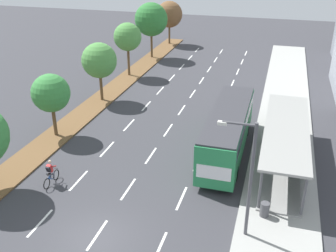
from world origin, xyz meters
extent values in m
plane|color=#38383D|center=(0.00, 0.00, 0.00)|extent=(140.00, 140.00, 0.00)
cube|color=brown|center=(-8.30, 20.00, 0.06)|extent=(2.60, 52.00, 0.12)
cube|color=#9E9E99|center=(9.25, 20.00, 0.07)|extent=(4.50, 52.00, 0.15)
cube|color=white|center=(-3.50, 0.23, 0.00)|extent=(0.14, 2.47, 0.01)
cube|color=white|center=(-3.50, 4.72, 0.00)|extent=(0.14, 2.47, 0.01)
cube|color=white|center=(-3.50, 9.22, 0.00)|extent=(0.14, 2.47, 0.01)
cube|color=white|center=(-3.50, 13.71, 0.00)|extent=(0.14, 2.47, 0.01)
cube|color=white|center=(-3.50, 18.20, 0.00)|extent=(0.14, 2.47, 0.01)
cube|color=white|center=(-3.50, 22.70, 0.00)|extent=(0.14, 2.47, 0.01)
cube|color=white|center=(-3.50, 27.19, 0.00)|extent=(0.14, 2.47, 0.01)
cube|color=white|center=(-3.50, 31.69, 0.00)|extent=(0.14, 2.47, 0.01)
cube|color=white|center=(-3.50, 36.18, 0.00)|extent=(0.14, 2.47, 0.01)
cube|color=white|center=(-3.50, 40.67, 0.00)|extent=(0.14, 2.47, 0.01)
cube|color=white|center=(0.00, 0.23, 0.00)|extent=(0.14, 2.47, 0.01)
cube|color=white|center=(0.00, 4.72, 0.00)|extent=(0.14, 2.47, 0.01)
cube|color=white|center=(0.00, 9.22, 0.00)|extent=(0.14, 2.47, 0.01)
cube|color=white|center=(0.00, 13.71, 0.00)|extent=(0.14, 2.47, 0.01)
cube|color=white|center=(0.00, 18.20, 0.00)|extent=(0.14, 2.47, 0.01)
cube|color=white|center=(0.00, 22.70, 0.00)|extent=(0.14, 2.47, 0.01)
cube|color=white|center=(0.00, 27.19, 0.00)|extent=(0.14, 2.47, 0.01)
cube|color=white|center=(0.00, 31.69, 0.00)|extent=(0.14, 2.47, 0.01)
cube|color=white|center=(0.00, 36.18, 0.00)|extent=(0.14, 2.47, 0.01)
cube|color=white|center=(0.00, 40.67, 0.00)|extent=(0.14, 2.47, 0.01)
cube|color=white|center=(3.50, 0.23, 0.00)|extent=(0.14, 2.47, 0.01)
cube|color=white|center=(3.50, 4.72, 0.00)|extent=(0.14, 2.47, 0.01)
cube|color=white|center=(3.50, 9.22, 0.00)|extent=(0.14, 2.47, 0.01)
cube|color=white|center=(3.50, 13.71, 0.00)|extent=(0.14, 2.47, 0.01)
cube|color=white|center=(3.50, 18.20, 0.00)|extent=(0.14, 2.47, 0.01)
cube|color=white|center=(3.50, 22.70, 0.00)|extent=(0.14, 2.47, 0.01)
cube|color=white|center=(3.50, 27.19, 0.00)|extent=(0.14, 2.47, 0.01)
cube|color=white|center=(3.50, 31.69, 0.00)|extent=(0.14, 2.47, 0.01)
cube|color=white|center=(3.50, 36.18, 0.00)|extent=(0.14, 2.47, 0.01)
cube|color=white|center=(3.50, 40.67, 0.00)|extent=(0.14, 2.47, 0.01)
cube|color=gray|center=(9.25, 10.43, 0.20)|extent=(2.60, 11.77, 0.10)
cylinder|color=#56565B|center=(8.07, 4.79, 1.55)|extent=(0.16, 0.16, 2.60)
cylinder|color=#56565B|center=(8.07, 16.06, 1.55)|extent=(0.16, 0.16, 2.60)
cylinder|color=#56565B|center=(10.43, 4.79, 1.55)|extent=(0.16, 0.16, 2.60)
cylinder|color=#56565B|center=(10.43, 16.06, 1.55)|extent=(0.16, 0.16, 2.60)
cube|color=gray|center=(10.49, 10.43, 1.55)|extent=(0.10, 11.19, 2.34)
cube|color=gray|center=(9.25, 10.43, 2.93)|extent=(2.90, 12.17, 0.16)
cube|color=#28844C|center=(5.25, 11.14, 1.85)|extent=(2.50, 11.20, 2.80)
cube|color=#2D3D4C|center=(5.25, 11.14, 2.70)|extent=(2.54, 10.30, 0.90)
cube|color=#333338|center=(5.25, 11.14, 3.31)|extent=(2.45, 10.98, 0.12)
cube|color=#2D3D4C|center=(5.25, 16.76, 2.20)|extent=(2.25, 0.06, 1.54)
cube|color=white|center=(5.25, 5.52, 1.65)|extent=(2.12, 0.04, 0.90)
cylinder|color=black|center=(4.15, 14.61, 0.50)|extent=(0.30, 1.00, 1.00)
cylinder|color=black|center=(6.35, 14.61, 0.50)|extent=(0.30, 1.00, 1.00)
cylinder|color=black|center=(4.15, 7.67, 0.50)|extent=(0.30, 1.00, 1.00)
cylinder|color=black|center=(6.35, 7.67, 0.50)|extent=(0.30, 1.00, 1.00)
torus|color=black|center=(-4.96, 4.42, 0.36)|extent=(0.06, 0.72, 0.72)
torus|color=black|center=(-4.96, 3.32, 0.36)|extent=(0.06, 0.72, 0.72)
cylinder|color=#234C99|center=(-4.96, 3.87, 0.64)|extent=(0.05, 0.94, 0.05)
cylinder|color=#234C99|center=(-4.96, 3.77, 0.46)|extent=(0.05, 0.57, 0.42)
cylinder|color=#234C99|center=(-4.96, 3.67, 0.66)|extent=(0.04, 0.04, 0.40)
cube|color=black|center=(-4.96, 3.67, 0.86)|extent=(0.12, 0.24, 0.06)
cylinder|color=black|center=(-4.96, 4.37, 0.91)|extent=(0.46, 0.04, 0.04)
cube|color=red|center=(-4.96, 3.85, 1.19)|extent=(0.30, 0.36, 0.59)
cube|color=black|center=(-4.96, 3.69, 1.21)|extent=(0.26, 0.26, 0.42)
sphere|color=beige|center=(-4.96, 3.97, 1.61)|extent=(0.20, 0.20, 0.20)
cylinder|color=#4C4C56|center=(-5.08, 3.82, 0.79)|extent=(0.12, 0.42, 0.25)
cylinder|color=#4C4C56|center=(-5.08, 3.99, 0.53)|extent=(0.10, 0.17, 0.41)
cylinder|color=#4C4C56|center=(-4.84, 3.82, 0.79)|extent=(0.12, 0.42, 0.25)
cylinder|color=#4C4C56|center=(-4.84, 3.99, 0.53)|extent=(0.10, 0.17, 0.41)
cylinder|color=red|center=(-5.13, 4.07, 1.24)|extent=(0.09, 0.47, 0.28)
cylinder|color=red|center=(-4.79, 4.07, 1.24)|extent=(0.09, 0.47, 0.28)
cylinder|color=brown|center=(-8.38, 10.14, 1.34)|extent=(0.28, 0.28, 2.44)
sphere|color=#38843D|center=(-8.38, 10.14, 3.68)|extent=(2.99, 2.99, 2.99)
cylinder|color=brown|center=(-8.14, 18.32, 1.47)|extent=(0.28, 0.28, 2.70)
sphere|color=#4C8E42|center=(-8.14, 18.32, 4.07)|extent=(3.35, 3.35, 3.35)
cylinder|color=brown|center=(-8.50, 26.50, 1.75)|extent=(0.28, 0.28, 3.25)
sphere|color=#4C8E42|center=(-8.50, 26.50, 4.55)|extent=(3.15, 3.15, 3.15)
cylinder|color=brown|center=(-8.45, 34.68, 1.80)|extent=(0.28, 0.28, 3.37)
sphere|color=#2D7533|center=(-8.45, 34.68, 5.10)|extent=(4.30, 4.30, 4.30)
cylinder|color=brown|center=(-8.36, 42.85, 1.57)|extent=(0.28, 0.28, 2.90)
sphere|color=brown|center=(-8.36, 42.85, 4.46)|extent=(3.85, 3.85, 3.85)
cylinder|color=#4C4C51|center=(7.60, 2.38, 3.40)|extent=(0.18, 0.18, 6.50)
cylinder|color=#4C4C51|center=(6.80, 2.38, 6.50)|extent=(1.60, 0.12, 0.12)
cube|color=silver|center=(6.00, 2.38, 6.43)|extent=(0.44, 0.24, 0.16)
cylinder|color=#4C4C51|center=(8.45, 4.23, 0.57)|extent=(0.52, 0.52, 0.85)
camera|label=1|loc=(8.30, -14.58, 14.23)|focal=42.02mm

